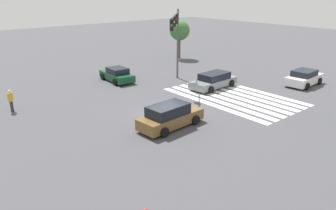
{
  "coord_description": "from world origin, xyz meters",
  "views": [
    {
      "loc": [
        -16.53,
        13.84,
        8.53
      ],
      "look_at": [
        0.0,
        0.0,
        0.88
      ],
      "focal_mm": 35.0,
      "sensor_mm": 36.0,
      "label": 1
    }
  ],
  "objects_px": {
    "traffic_signal_mast": "(176,31)",
    "car_5": "(170,116)",
    "car_1": "(214,80)",
    "pedestrian": "(11,100)",
    "car_4": "(304,78)",
    "car_3": "(117,75)",
    "tree_corner_a": "(180,30)"
  },
  "relations": [
    {
      "from": "car_1",
      "to": "pedestrian",
      "type": "distance_m",
      "value": 16.88
    },
    {
      "from": "car_5",
      "to": "car_1",
      "type": "bearing_deg",
      "value": 21.97
    },
    {
      "from": "car_4",
      "to": "pedestrian",
      "type": "height_order",
      "value": "pedestrian"
    },
    {
      "from": "traffic_signal_mast",
      "to": "car_3",
      "type": "bearing_deg",
      "value": -100.6
    },
    {
      "from": "car_1",
      "to": "car_5",
      "type": "bearing_deg",
      "value": 22.47
    },
    {
      "from": "car_1",
      "to": "car_3",
      "type": "bearing_deg",
      "value": -57.24
    },
    {
      "from": "car_5",
      "to": "traffic_signal_mast",
      "type": "bearing_deg",
      "value": 42.53
    },
    {
      "from": "traffic_signal_mast",
      "to": "car_4",
      "type": "xyz_separation_m",
      "value": [
        -7.58,
        -9.37,
        -4.37
      ]
    },
    {
      "from": "tree_corner_a",
      "to": "car_4",
      "type": "bearing_deg",
      "value": -178.24
    },
    {
      "from": "car_1",
      "to": "pedestrian",
      "type": "height_order",
      "value": "pedestrian"
    },
    {
      "from": "traffic_signal_mast",
      "to": "tree_corner_a",
      "type": "xyz_separation_m",
      "value": [
        9.36,
        -8.85,
        -1.5
      ]
    },
    {
      "from": "pedestrian",
      "to": "tree_corner_a",
      "type": "distance_m",
      "value": 23.76
    },
    {
      "from": "traffic_signal_mast",
      "to": "tree_corner_a",
      "type": "height_order",
      "value": "traffic_signal_mast"
    },
    {
      "from": "traffic_signal_mast",
      "to": "car_5",
      "type": "distance_m",
      "value": 10.68
    },
    {
      "from": "car_3",
      "to": "tree_corner_a",
      "type": "relative_size",
      "value": 0.87
    },
    {
      "from": "traffic_signal_mast",
      "to": "car_5",
      "type": "height_order",
      "value": "traffic_signal_mast"
    },
    {
      "from": "car_1",
      "to": "car_4",
      "type": "bearing_deg",
      "value": 141.94
    },
    {
      "from": "car_1",
      "to": "car_5",
      "type": "distance_m",
      "value": 9.98
    },
    {
      "from": "car_1",
      "to": "tree_corner_a",
      "type": "relative_size",
      "value": 1.01
    },
    {
      "from": "car_1",
      "to": "tree_corner_a",
      "type": "distance_m",
      "value": 14.05
    },
    {
      "from": "car_5",
      "to": "pedestrian",
      "type": "relative_size",
      "value": 2.84
    },
    {
      "from": "car_4",
      "to": "traffic_signal_mast",
      "type": "bearing_deg",
      "value": 137.56
    },
    {
      "from": "traffic_signal_mast",
      "to": "car_5",
      "type": "relative_size",
      "value": 1.43
    },
    {
      "from": "traffic_signal_mast",
      "to": "car_1",
      "type": "distance_m",
      "value": 5.64
    },
    {
      "from": "car_4",
      "to": "tree_corner_a",
      "type": "relative_size",
      "value": 0.89
    },
    {
      "from": "car_3",
      "to": "car_5",
      "type": "bearing_deg",
      "value": 167.25
    },
    {
      "from": "traffic_signal_mast",
      "to": "car_4",
      "type": "bearing_deg",
      "value": 96.06
    },
    {
      "from": "pedestrian",
      "to": "car_5",
      "type": "bearing_deg",
      "value": -8.57
    },
    {
      "from": "car_3",
      "to": "pedestrian",
      "type": "distance_m",
      "value": 10.68
    },
    {
      "from": "car_4",
      "to": "car_5",
      "type": "height_order",
      "value": "car_5"
    },
    {
      "from": "car_4",
      "to": "car_3",
      "type": "bearing_deg",
      "value": 132.1
    },
    {
      "from": "tree_corner_a",
      "to": "traffic_signal_mast",
      "type": "bearing_deg",
      "value": 136.6
    }
  ]
}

